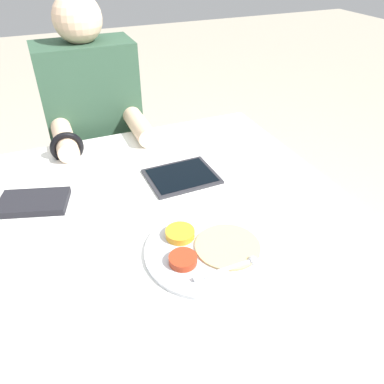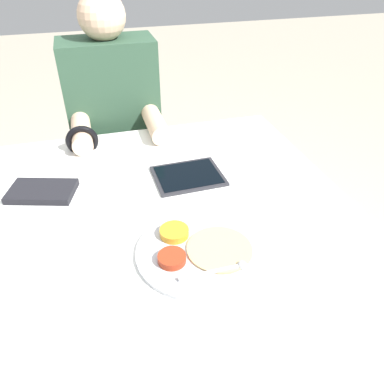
% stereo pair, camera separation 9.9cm
% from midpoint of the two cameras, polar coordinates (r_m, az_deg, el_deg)
% --- Properties ---
extents(ground_plane, '(12.00, 12.00, 0.00)m').
position_cam_midpoint_polar(ground_plane, '(1.56, -2.95, -25.59)').
color(ground_plane, '#B2A893').
extents(dining_table, '(1.16, 1.09, 0.73)m').
position_cam_midpoint_polar(dining_table, '(1.25, -3.47, -17.40)').
color(dining_table, silver).
rests_on(dining_table, ground_plane).
extents(thali_tray, '(0.29, 0.29, 0.03)m').
position_cam_midpoint_polar(thali_tray, '(0.89, 3.96, -8.98)').
color(thali_tray, '#B7BABF').
rests_on(thali_tray, dining_table).
extents(red_notebook, '(0.21, 0.16, 0.02)m').
position_cam_midpoint_polar(red_notebook, '(1.14, -19.62, -0.04)').
color(red_notebook, silver).
rests_on(red_notebook, dining_table).
extents(tablet_device, '(0.21, 0.17, 0.01)m').
position_cam_midpoint_polar(tablet_device, '(1.16, 1.85, 2.41)').
color(tablet_device, '#28282D').
rests_on(tablet_device, dining_table).
extents(person_diner, '(0.37, 0.43, 1.19)m').
position_cam_midpoint_polar(person_diner, '(1.67, -9.42, 6.05)').
color(person_diner, black).
rests_on(person_diner, ground_plane).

